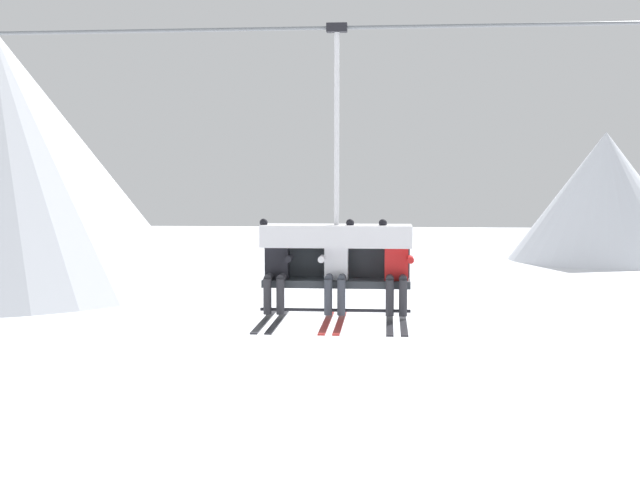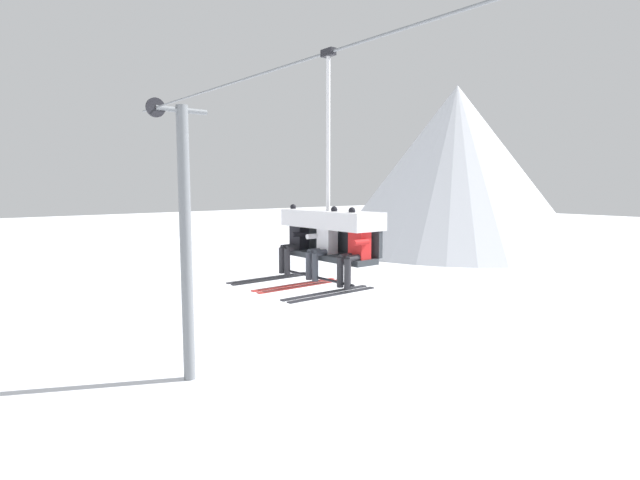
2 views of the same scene
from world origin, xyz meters
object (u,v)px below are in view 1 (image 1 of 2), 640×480
object	(u,v)px
chairlift_chair	(337,243)
skier_red	(396,268)
skier_white	(336,267)
skier_black	(276,267)

from	to	relation	value
chairlift_chair	skier_red	bearing A→B (deg)	-14.61
skier_white	skier_red	size ratio (longest dim) A/B	1.00
skier_white	skier_red	xyz separation A→B (m)	(0.82, 0.00, 0.00)
skier_black	chairlift_chair	bearing A→B (deg)	14.50
skier_red	skier_white	bearing A→B (deg)	180.00
skier_white	chairlift_chair	bearing A→B (deg)	90.89
skier_black	skier_red	bearing A→B (deg)	0.00
chairlift_chair	skier_red	xyz separation A→B (m)	(0.82, -0.21, -0.31)
chairlift_chair	skier_black	xyz separation A→B (m)	(-0.83, -0.21, -0.31)
skier_black	skier_white	bearing A→B (deg)	0.00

